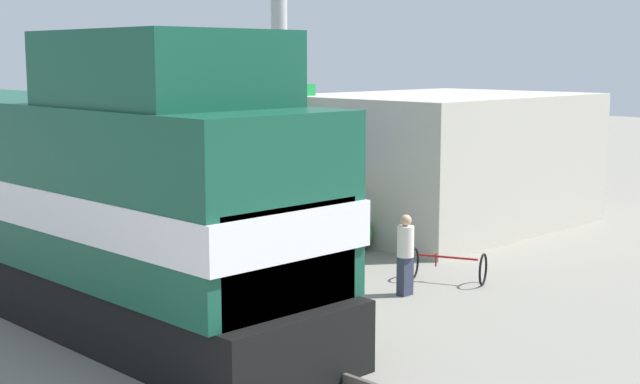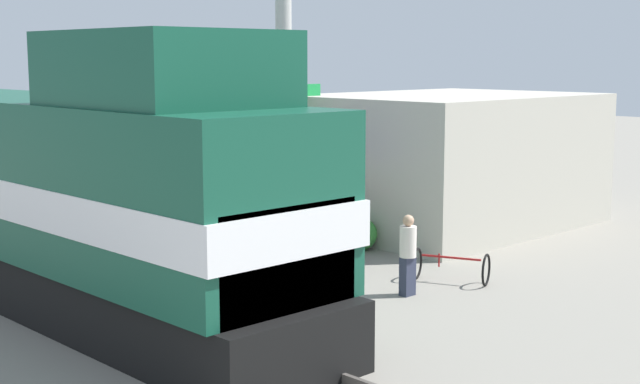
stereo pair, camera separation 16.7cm
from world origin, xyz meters
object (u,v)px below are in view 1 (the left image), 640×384
object	(u,v)px
person_bystander	(405,252)
bicycle	(448,266)
billboard_sign	(288,123)
utility_pole	(279,41)
vendor_umbrella	(320,167)
locomotive	(36,188)

from	to	relation	value
person_bystander	bicycle	xyz separation A→B (m)	(1.46, 0.04, -0.54)
billboard_sign	bicycle	distance (m)	6.82
utility_pole	vendor_umbrella	bearing A→B (deg)	-100.15
locomotive	vendor_umbrella	size ratio (longest dim) A/B	6.97
vendor_umbrella	person_bystander	size ratio (longest dim) A/B	1.46
utility_pole	person_bystander	distance (m)	7.07
utility_pole	billboard_sign	world-z (taller)	utility_pole
utility_pole	bicycle	xyz separation A→B (m)	(-0.06, -5.39, -4.80)
locomotive	person_bystander	distance (m)	7.53
utility_pole	person_bystander	world-z (taller)	utility_pole
person_bystander	bicycle	world-z (taller)	person_bystander
locomotive	person_bystander	bearing A→B (deg)	-46.26
bicycle	locomotive	bearing A→B (deg)	-62.01
utility_pole	locomotive	bearing A→B (deg)	-179.48
locomotive	bicycle	size ratio (longest dim) A/B	9.89
locomotive	bicycle	xyz separation A→B (m)	(6.59, -5.33, -1.81)
person_bystander	bicycle	bearing A→B (deg)	1.43
vendor_umbrella	bicycle	size ratio (longest dim) A/B	1.42
vendor_umbrella	person_bystander	world-z (taller)	vendor_umbrella
bicycle	billboard_sign	bearing A→B (deg)	-122.93
person_bystander	bicycle	size ratio (longest dim) A/B	0.97
locomotive	billboard_sign	xyz separation A→B (m)	(7.67, 0.86, 0.85)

